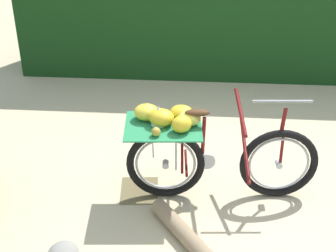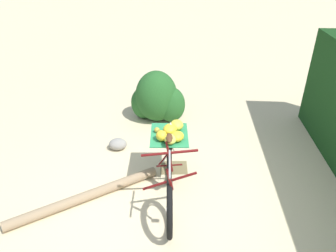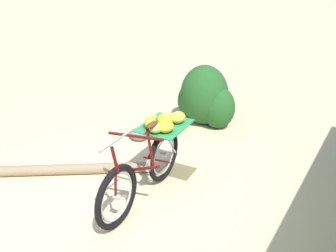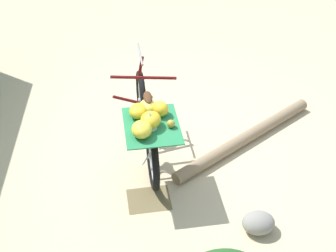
% 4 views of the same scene
% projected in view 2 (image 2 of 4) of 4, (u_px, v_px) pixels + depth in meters
% --- Properties ---
extents(ground_plane, '(60.00, 60.00, 0.00)m').
position_uv_depth(ground_plane, '(175.00, 200.00, 4.48)').
color(ground_plane, beige).
extents(bicycle, '(0.71, 1.78, 1.03)m').
position_uv_depth(bicycle, '(170.00, 165.00, 4.34)').
color(bicycle, black).
rests_on(bicycle, ground_plane).
extents(fallen_log, '(1.97, 1.25, 0.14)m').
position_uv_depth(fallen_log, '(87.00, 196.00, 4.44)').
color(fallen_log, '#937A5B').
rests_on(fallen_log, ground_plane).
extents(shrub_cluster, '(1.11, 0.76, 1.06)m').
position_uv_depth(shrub_cluster, '(157.00, 99.00, 6.37)').
color(shrub_cluster, '#235623').
rests_on(shrub_cluster, ground_plane).
extents(path_stone, '(0.32, 0.26, 0.20)m').
position_uv_depth(path_stone, '(118.00, 144.00, 5.58)').
color(path_stone, gray).
rests_on(path_stone, ground_plane).
extents(leaf_litter_patch, '(0.44, 0.36, 0.01)m').
position_uv_depth(leaf_litter_patch, '(174.00, 167.00, 5.14)').
color(leaf_litter_patch, olive).
rests_on(leaf_litter_patch, ground_plane).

